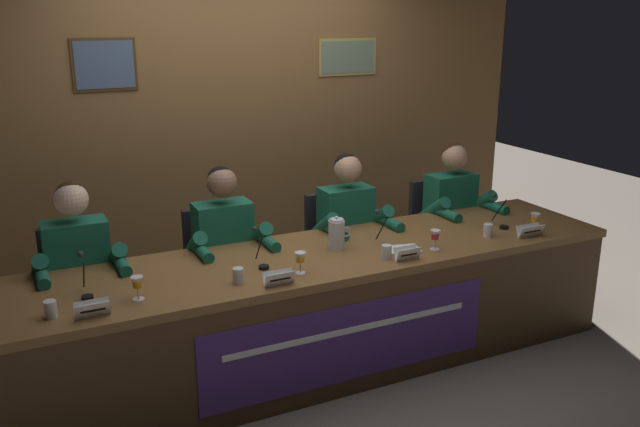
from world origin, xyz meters
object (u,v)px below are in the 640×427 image
at_px(conference_table, 329,294).
at_px(chair_center_right, 338,257).
at_px(water_cup_far_left, 51,310).
at_px(chair_far_right, 439,240).
at_px(chair_far_left, 81,302).
at_px(panelist_far_left, 80,270).
at_px(juice_glass_center_right, 435,236).
at_px(microphone_center_left, 261,254).
at_px(microphone_center_right, 383,234).
at_px(water_cup_center_right, 387,253).
at_px(water_cup_center_left, 238,276).
at_px(chair_center_left, 220,278).
at_px(water_pitcher_central, 337,234).
at_px(microphone_far_right, 501,216).
at_px(microphone_far_left, 85,283).
at_px(nameplate_center_left, 279,278).
at_px(water_cup_far_right, 488,231).
at_px(panelist_center_right, 351,229).
at_px(nameplate_far_left, 92,309).
at_px(panelist_center_left, 228,248).
at_px(nameplate_far_right, 530,231).
at_px(juice_glass_center_left, 300,259).
at_px(juice_glass_far_right, 535,219).
at_px(panelist_far_right, 456,212).
at_px(document_stack_center_right, 402,249).
at_px(nameplate_center_right, 407,254).
at_px(juice_glass_far_left, 137,284).

relative_size(conference_table, chair_center_right, 4.35).
relative_size(water_cup_far_left, chair_far_right, 0.10).
xyz_separation_m(chair_far_left, panelist_far_left, (-0.00, -0.20, 0.28)).
xyz_separation_m(conference_table, juice_glass_center_right, (0.66, -0.13, 0.30)).
height_order(chair_far_left, microphone_center_left, microphone_center_left).
bearing_deg(microphone_center_right, water_cup_center_right, -116.33).
bearing_deg(water_cup_center_left, chair_center_left, 79.67).
xyz_separation_m(chair_far_left, water_pitcher_central, (1.46, -0.59, 0.40)).
bearing_deg(panelist_far_left, microphone_far_right, -10.47).
bearing_deg(conference_table, microphone_far_left, 177.17).
xyz_separation_m(nameplate_center_left, chair_center_right, (0.86, 0.97, -0.35)).
bearing_deg(water_cup_far_right, chair_center_left, 152.44).
bearing_deg(juice_glass_center_right, water_cup_far_left, 179.75).
bearing_deg(panelist_center_right, microphone_far_left, -165.33).
bearing_deg(nameplate_far_left, panelist_center_left, 38.85).
distance_m(chair_center_left, nameplate_far_right, 2.06).
height_order(juice_glass_center_left, nameplate_far_right, juice_glass_center_left).
relative_size(nameplate_center_left, juice_glass_far_right, 1.37).
xyz_separation_m(chair_far_left, panelist_far_right, (2.66, -0.20, 0.28)).
bearing_deg(document_stack_center_right, panelist_far_left, 161.70).
height_order(juice_glass_center_right, microphone_center_right, microphone_center_right).
distance_m(chair_far_left, microphone_far_left, 0.77).
relative_size(chair_center_right, nameplate_center_right, 5.65).
bearing_deg(panelist_far_left, juice_glass_far_left, -71.86).
bearing_deg(nameplate_far_left, microphone_far_right, 5.30).
bearing_deg(microphone_center_left, panelist_center_left, 95.43).
distance_m(panelist_far_left, microphone_far_left, 0.48).
xyz_separation_m(chair_far_left, microphone_center_left, (0.93, -0.67, 0.38)).
xyz_separation_m(chair_far_left, water_cup_far_left, (-0.21, -0.86, 0.34)).
xyz_separation_m(chair_far_left, water_cup_far_right, (2.44, -0.81, 0.34)).
distance_m(nameplate_far_left, chair_center_right, 2.06).
relative_size(microphone_far_left, water_cup_far_right, 2.54).
xyz_separation_m(microphone_far_left, panelist_center_right, (1.80, 0.47, -0.10)).
bearing_deg(chair_far_right, panelist_center_right, -167.39).
bearing_deg(water_cup_center_right, nameplate_center_left, -172.66).
bearing_deg(panelist_far_left, document_stack_center_right, -18.30).
bearing_deg(chair_far_left, panelist_far_left, -90.00).
bearing_deg(nameplate_far_right, microphone_center_left, 171.39).
xyz_separation_m(panelist_far_left, panelist_center_left, (0.89, 0.00, 0.00)).
xyz_separation_m(water_cup_center_right, water_pitcher_central, (-0.18, 0.28, 0.06)).
height_order(panelist_center_right, water_cup_center_right, panelist_center_right).
distance_m(nameplate_far_left, document_stack_center_right, 1.84).
distance_m(nameplate_center_left, microphone_center_right, 0.88).
xyz_separation_m(panelist_center_right, document_stack_center_right, (0.03, -0.60, 0.04)).
height_order(water_cup_center_right, water_cup_far_right, same).
bearing_deg(microphone_center_right, nameplate_far_left, -171.44).
height_order(microphone_far_left, document_stack_center_right, microphone_far_left).
relative_size(juice_glass_center_left, panelist_far_right, 0.10).
bearing_deg(conference_table, water_cup_center_left, -169.67).
relative_size(microphone_far_left, chair_center_right, 0.24).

